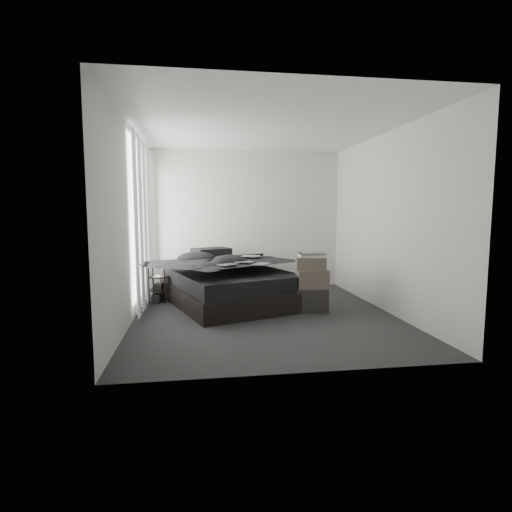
{
  "coord_description": "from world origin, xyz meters",
  "views": [
    {
      "loc": [
        -0.92,
        -5.48,
        1.46
      ],
      "look_at": [
        0.0,
        0.8,
        0.75
      ],
      "focal_mm": 28.0,
      "sensor_mm": 36.0,
      "label": 1
    }
  ],
  "objects": [
    {
      "name": "pillow_lower",
      "position": [
        -0.77,
        1.55,
        0.6
      ],
      "size": [
        0.77,
        0.64,
        0.15
      ],
      "primitive_type": "cube",
      "rotation": [
        0.0,
        0.0,
        0.33
      ],
      "color": "black",
      "rests_on": "mattress"
    },
    {
      "name": "window_left",
      "position": [
        -1.78,
        0.9,
        1.35
      ],
      "size": [
        0.02,
        2.0,
        2.3
      ],
      "primitive_type": "cube",
      "color": "white",
      "rests_on": "wall_left"
    },
    {
      "name": "box_lower",
      "position": [
        0.71,
        0.1,
        0.17
      ],
      "size": [
        0.52,
        0.44,
        0.35
      ],
      "primitive_type": "cube",
      "rotation": [
        0.0,
        0.0,
        -0.15
      ],
      "color": "black",
      "rests_on": "floor"
    },
    {
      "name": "mattress",
      "position": [
        -0.44,
        0.76,
        0.41
      ],
      "size": [
        2.2,
        2.53,
        0.23
      ],
      "primitive_type": "cube",
      "rotation": [
        0.0,
        0.0,
        0.33
      ],
      "color": "black",
      "rests_on": "bed"
    },
    {
      "name": "wall_right",
      "position": [
        1.8,
        0.0,
        1.3
      ],
      "size": [
        0.01,
        4.2,
        2.6
      ],
      "primitive_type": "cube",
      "color": "silver",
      "rests_on": "ground"
    },
    {
      "name": "ceiling",
      "position": [
        0.0,
        0.0,
        2.6
      ],
      "size": [
        3.6,
        4.2,
        0.01
      ],
      "primitive_type": "cube",
      "color": "white",
      "rests_on": "ground"
    },
    {
      "name": "floor_books",
      "position": [
        -1.57,
        1.0,
        0.07
      ],
      "size": [
        0.2,
        0.23,
        0.14
      ],
      "primitive_type": "cube",
      "rotation": [
        0.0,
        0.0,
        -0.4
      ],
      "color": "black",
      "rests_on": "floor"
    },
    {
      "name": "wall_front",
      "position": [
        0.0,
        -2.1,
        1.3
      ],
      "size": [
        3.6,
        0.01,
        2.6
      ],
      "primitive_type": "cube",
      "color": "silver",
      "rests_on": "ground"
    },
    {
      "name": "papers",
      "position": [
        -1.55,
        1.07,
        0.62
      ],
      "size": [
        0.24,
        0.18,
        0.01
      ],
      "primitive_type": "cube",
      "rotation": [
        0.0,
        0.0,
        0.01
      ],
      "color": "white",
      "rests_on": "side_stand"
    },
    {
      "name": "wall_left",
      "position": [
        -1.8,
        0.0,
        1.3
      ],
      "size": [
        0.01,
        4.2,
        2.6
      ],
      "primitive_type": "cube",
      "color": "silver",
      "rests_on": "ground"
    },
    {
      "name": "box_mid",
      "position": [
        0.72,
        0.09,
        0.48
      ],
      "size": [
        0.47,
        0.38,
        0.27
      ],
      "primitive_type": "cube",
      "rotation": [
        0.0,
        0.0,
        -0.08
      ],
      "color": "#595046",
      "rests_on": "box_lower"
    },
    {
      "name": "duvet",
      "position": [
        -0.42,
        0.71,
        0.66
      ],
      "size": [
        2.13,
        2.29,
        0.25
      ],
      "primitive_type": "imported",
      "rotation": [
        0.0,
        0.0,
        0.33
      ],
      "color": "black",
      "rests_on": "mattress"
    },
    {
      "name": "pillow_upper",
      "position": [
        -0.69,
        1.55,
        0.75
      ],
      "size": [
        0.74,
        0.64,
        0.14
      ],
      "primitive_type": "cube",
      "rotation": [
        0.0,
        0.0,
        0.44
      ],
      "color": "black",
      "rests_on": "pillow_lower"
    },
    {
      "name": "laptop",
      "position": [
        -0.08,
        0.94,
        0.8
      ],
      "size": [
        0.35,
        0.23,
        0.03
      ],
      "primitive_type": "imported",
      "rotation": [
        0.0,
        0.0,
        0.02
      ],
      "color": "silver",
      "rests_on": "duvet"
    },
    {
      "name": "curtain_left",
      "position": [
        -1.73,
        0.9,
        1.28
      ],
      "size": [
        0.06,
        2.12,
        2.48
      ],
      "primitive_type": "cube",
      "color": "white",
      "rests_on": "wall_left"
    },
    {
      "name": "art_book_snake",
      "position": [
        0.72,
        0.09,
        0.85
      ],
      "size": [
        0.36,
        0.29,
        0.03
      ],
      "primitive_type": "cube",
      "rotation": [
        0.0,
        0.0,
        -0.05
      ],
      "color": "silver",
      "rests_on": "art_book_white"
    },
    {
      "name": "bed",
      "position": [
        -0.44,
        0.76,
        0.15
      ],
      "size": [
        2.28,
        2.61,
        0.3
      ],
      "primitive_type": "cube",
      "rotation": [
        0.0,
        0.0,
        0.33
      ],
      "color": "black",
      "rests_on": "floor"
    },
    {
      "name": "side_stand",
      "position": [
        -1.56,
        1.08,
        0.31
      ],
      "size": [
        0.39,
        0.39,
        0.62
      ],
      "primitive_type": "cylinder",
      "rotation": [
        0.0,
        0.0,
        -0.16
      ],
      "color": "black",
      "rests_on": "floor"
    },
    {
      "name": "comic_a",
      "position": [
        -0.5,
        0.12,
        0.79
      ],
      "size": [
        0.33,
        0.32,
        0.01
      ],
      "primitive_type": "cube",
      "rotation": [
        0.0,
        0.0,
        0.72
      ],
      "color": "black",
      "rests_on": "duvet"
    },
    {
      "name": "comic_b",
      "position": [
        -0.25,
        0.38,
        0.8
      ],
      "size": [
        0.3,
        0.21,
        0.01
      ],
      "primitive_type": "cube",
      "rotation": [
        0.0,
        0.0,
        0.12
      ],
      "color": "black",
      "rests_on": "duvet"
    },
    {
      "name": "floor",
      "position": [
        0.0,
        0.0,
        0.0
      ],
      "size": [
        3.6,
        4.2,
        0.01
      ],
      "primitive_type": "cube",
      "color": "#2C2C2E",
      "rests_on": "ground"
    },
    {
      "name": "wall_back",
      "position": [
        0.0,
        2.1,
        1.3
      ],
      "size": [
        3.6,
        0.01,
        2.6
      ],
      "primitive_type": "cube",
      "color": "silver",
      "rests_on": "ground"
    },
    {
      "name": "art_book_white",
      "position": [
        0.71,
        0.1,
        0.82
      ],
      "size": [
        0.4,
        0.34,
        0.04
      ],
      "primitive_type": "cube",
      "rotation": [
        0.0,
        0.0,
        -0.15
      ],
      "color": "silver",
      "rests_on": "box_upper"
    },
    {
      "name": "comic_c",
      "position": [
        -0.02,
        0.12,
        0.8
      ],
      "size": [
        0.31,
        0.33,
        0.01
      ],
      "primitive_type": "cube",
      "rotation": [
        0.0,
        0.0,
        0.94
      ],
      "color": "black",
      "rests_on": "duvet"
    },
    {
      "name": "box_upper",
      "position": [
        0.7,
        0.1,
        0.71
      ],
      "size": [
        0.48,
        0.42,
        0.19
      ],
      "primitive_type": "cube",
      "rotation": [
        0.0,
        0.0,
        -0.2
      ],
      "color": "#595046",
      "rests_on": "box_mid"
    }
  ]
}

